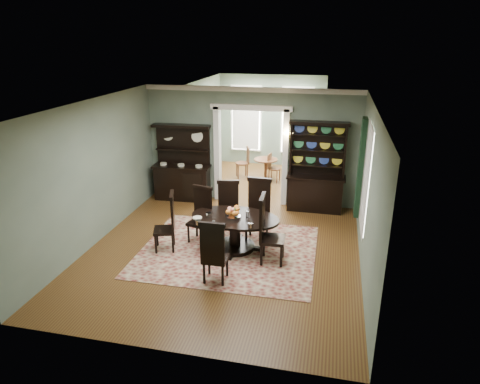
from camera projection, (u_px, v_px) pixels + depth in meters
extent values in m
cube|color=brown|center=(222.00, 252.00, 8.79)|extent=(5.50, 6.00, 0.01)
cube|color=silver|center=(220.00, 105.00, 7.75)|extent=(5.50, 6.00, 0.01)
cube|color=gray|center=(93.00, 174.00, 8.83)|extent=(0.01, 6.00, 3.00)
cube|color=gray|center=(368.00, 194.00, 7.71)|extent=(0.01, 6.00, 3.00)
cube|color=gray|center=(161.00, 258.00, 5.52)|extent=(5.50, 0.01, 3.00)
cube|color=gray|center=(184.00, 143.00, 11.39)|extent=(1.85, 0.01, 3.00)
cube|color=gray|center=(323.00, 150.00, 10.64)|extent=(1.85, 0.01, 3.00)
cube|color=gray|center=(252.00, 97.00, 10.58)|extent=(1.80, 0.01, 0.50)
cube|color=silver|center=(251.00, 89.00, 10.47)|extent=(5.50, 0.10, 0.12)
cube|color=brown|center=(262.00, 180.00, 13.14)|extent=(3.50, 3.50, 0.01)
cube|color=silver|center=(264.00, 80.00, 12.10)|extent=(3.50, 3.50, 0.01)
cube|color=gray|center=(206.00, 129.00, 12.97)|extent=(0.01, 3.50, 3.00)
cube|color=gray|center=(323.00, 135.00, 12.26)|extent=(0.01, 3.50, 3.00)
cube|color=gray|center=(271.00, 121.00, 14.22)|extent=(3.50, 0.01, 3.00)
cube|color=silver|center=(246.00, 119.00, 14.33)|extent=(1.05, 0.06, 2.20)
cube|color=silver|center=(297.00, 121.00, 13.98)|extent=(1.05, 0.06, 2.20)
cube|color=silver|center=(218.00, 154.00, 11.28)|extent=(0.14, 0.25, 2.50)
cube|color=silver|center=(286.00, 158.00, 10.92)|extent=(0.14, 0.25, 2.50)
cube|color=silver|center=(251.00, 107.00, 10.67)|extent=(2.08, 0.25, 0.14)
cube|color=white|center=(367.00, 179.00, 8.22)|extent=(0.02, 1.10, 2.00)
cube|color=silver|center=(366.00, 179.00, 8.23)|extent=(0.01, 1.22, 2.12)
cube|color=black|center=(360.00, 168.00, 8.86)|extent=(0.10, 0.35, 2.10)
cube|color=gold|center=(288.00, 135.00, 10.63)|extent=(0.08, 0.05, 0.18)
sphere|color=#FFD88C|center=(283.00, 133.00, 10.48)|extent=(0.07, 0.07, 0.07)
sphere|color=#FFD88C|center=(292.00, 134.00, 10.44)|extent=(0.07, 0.07, 0.07)
cube|color=maroon|center=(228.00, 250.00, 8.85)|extent=(3.59, 3.05, 0.01)
ellipsoid|color=black|center=(235.00, 218.00, 8.70)|extent=(1.92, 1.31, 0.05)
cylinder|color=black|center=(235.00, 219.00, 8.71)|extent=(1.83, 1.83, 0.03)
cylinder|color=black|center=(235.00, 233.00, 8.81)|extent=(0.23, 0.23, 0.64)
cylinder|color=black|center=(235.00, 246.00, 8.93)|extent=(0.81, 0.81, 0.10)
cylinder|color=silver|center=(233.00, 217.00, 8.61)|extent=(0.30, 0.30, 0.05)
cube|color=black|center=(199.00, 223.00, 9.12)|extent=(0.51, 0.50, 0.06)
cube|color=black|center=(203.00, 204.00, 9.15)|extent=(0.43, 0.15, 0.73)
cube|color=black|center=(202.00, 188.00, 9.02)|extent=(0.47, 0.17, 0.07)
cylinder|color=black|center=(188.00, 234.00, 9.12)|extent=(0.05, 0.05, 0.43)
cylinder|color=black|center=(202.00, 237.00, 8.98)|extent=(0.05, 0.05, 0.43)
cylinder|color=black|center=(197.00, 228.00, 9.40)|extent=(0.05, 0.05, 0.43)
cylinder|color=black|center=(210.00, 231.00, 9.26)|extent=(0.05, 0.05, 0.43)
cube|color=black|center=(228.00, 219.00, 9.29)|extent=(0.53, 0.52, 0.06)
cube|color=black|center=(228.00, 199.00, 9.33)|extent=(0.45, 0.15, 0.76)
cube|color=black|center=(228.00, 182.00, 9.20)|extent=(0.49, 0.17, 0.08)
cylinder|color=black|center=(220.00, 231.00, 9.20)|extent=(0.05, 0.05, 0.45)
cylinder|color=black|center=(236.00, 231.00, 9.20)|extent=(0.05, 0.05, 0.45)
cylinder|color=black|center=(221.00, 225.00, 9.53)|extent=(0.05, 0.05, 0.45)
cylinder|color=black|center=(236.00, 225.00, 9.53)|extent=(0.05, 0.05, 0.45)
cube|color=black|center=(257.00, 220.00, 9.15)|extent=(0.50, 0.48, 0.06)
cube|color=black|center=(259.00, 198.00, 9.19)|extent=(0.48, 0.07, 0.82)
cube|color=black|center=(260.00, 180.00, 9.05)|extent=(0.53, 0.10, 0.08)
cylinder|color=black|center=(246.00, 233.00, 9.11)|extent=(0.05, 0.05, 0.48)
cylinder|color=black|center=(263.00, 235.00, 9.01)|extent=(0.05, 0.05, 0.48)
cylinder|color=black|center=(250.00, 225.00, 9.45)|extent=(0.05, 0.05, 0.48)
cylinder|color=black|center=(267.00, 227.00, 9.36)|extent=(0.05, 0.05, 0.48)
cube|color=black|center=(164.00, 230.00, 8.76)|extent=(0.54, 0.55, 0.06)
cube|color=black|center=(173.00, 213.00, 8.64)|extent=(0.18, 0.43, 0.74)
cube|color=black|center=(172.00, 195.00, 8.51)|extent=(0.21, 0.47, 0.08)
cylinder|color=black|center=(157.00, 237.00, 8.98)|extent=(0.05, 0.05, 0.44)
cylinder|color=black|center=(156.00, 244.00, 8.65)|extent=(0.05, 0.05, 0.44)
cylinder|color=black|center=(174.00, 236.00, 9.01)|extent=(0.05, 0.05, 0.44)
cylinder|color=black|center=(173.00, 243.00, 8.69)|extent=(0.05, 0.05, 0.44)
cube|color=black|center=(273.00, 239.00, 8.26)|extent=(0.49, 0.51, 0.06)
cube|color=black|center=(262.00, 219.00, 8.15)|extent=(0.07, 0.49, 0.82)
cube|color=black|center=(263.00, 198.00, 8.00)|extent=(0.10, 0.53, 0.08)
cylinder|color=black|center=(281.00, 256.00, 8.13)|extent=(0.05, 0.05, 0.49)
cylinder|color=black|center=(283.00, 247.00, 8.49)|extent=(0.05, 0.05, 0.49)
cylinder|color=black|center=(261.00, 254.00, 8.20)|extent=(0.05, 0.05, 0.49)
cylinder|color=black|center=(264.00, 245.00, 8.55)|extent=(0.05, 0.05, 0.49)
cube|color=black|center=(216.00, 259.00, 7.65)|extent=(0.44, 0.42, 0.06)
cube|color=black|center=(212.00, 245.00, 7.35)|extent=(0.44, 0.05, 0.74)
cube|color=black|center=(212.00, 225.00, 7.22)|extent=(0.47, 0.07, 0.08)
cylinder|color=black|center=(227.00, 266.00, 7.85)|extent=(0.05, 0.05, 0.43)
cylinder|color=black|center=(209.00, 264.00, 7.92)|extent=(0.05, 0.05, 0.43)
cylinder|color=black|center=(223.00, 275.00, 7.54)|extent=(0.05, 0.05, 0.43)
cylinder|color=black|center=(204.00, 273.00, 7.61)|extent=(0.05, 0.05, 0.43)
cube|color=black|center=(183.00, 183.00, 11.50)|extent=(1.46, 0.57, 0.90)
cube|color=black|center=(182.00, 166.00, 11.34)|extent=(1.56, 0.62, 0.05)
cube|color=black|center=(183.00, 145.00, 11.33)|extent=(1.44, 0.14, 1.06)
cube|color=black|center=(182.00, 149.00, 11.29)|extent=(1.41, 0.32, 0.04)
cube|color=black|center=(181.00, 126.00, 11.05)|extent=(1.54, 0.39, 0.07)
cube|color=black|center=(315.00, 194.00, 10.77)|extent=(1.35, 0.48, 0.87)
cube|color=black|center=(316.00, 177.00, 10.62)|extent=(1.44, 0.53, 0.04)
cube|color=black|center=(318.00, 149.00, 10.56)|extent=(1.35, 0.06, 1.31)
cube|color=black|center=(291.00, 149.00, 10.61)|extent=(0.05, 0.25, 1.35)
cube|color=black|center=(345.00, 152.00, 10.34)|extent=(0.05, 0.25, 1.35)
cube|color=black|center=(320.00, 123.00, 10.23)|extent=(1.44, 0.31, 0.08)
cube|color=black|center=(317.00, 165.00, 10.61)|extent=(1.35, 0.25, 0.03)
cube|color=black|center=(318.00, 150.00, 10.48)|extent=(1.35, 0.25, 0.03)
cube|color=black|center=(319.00, 135.00, 10.34)|extent=(1.35, 0.25, 0.03)
cylinder|color=brown|center=(266.00, 160.00, 12.93)|extent=(0.72, 0.72, 0.04)
cylinder|color=brown|center=(266.00, 170.00, 13.04)|extent=(0.09, 0.09, 0.63)
cylinder|color=brown|center=(265.00, 179.00, 13.15)|extent=(0.39, 0.39, 0.05)
cylinder|color=brown|center=(242.00, 163.00, 13.23)|extent=(0.41, 0.41, 0.04)
cube|color=brown|center=(248.00, 155.00, 13.16)|extent=(0.17, 0.35, 0.51)
cylinder|color=brown|center=(237.00, 169.00, 13.42)|extent=(0.04, 0.04, 0.46)
cylinder|color=brown|center=(238.00, 172.00, 13.15)|extent=(0.04, 0.04, 0.46)
cylinder|color=brown|center=(246.00, 169.00, 13.46)|extent=(0.04, 0.04, 0.46)
cylinder|color=brown|center=(247.00, 171.00, 13.19)|extent=(0.04, 0.04, 0.46)
cylinder|color=brown|center=(274.00, 169.00, 12.87)|extent=(0.36, 0.36, 0.04)
cube|color=brown|center=(270.00, 161.00, 12.85)|extent=(0.08, 0.32, 0.45)
cylinder|color=brown|center=(277.00, 177.00, 12.78)|extent=(0.03, 0.03, 0.41)
cylinder|color=brown|center=(280.00, 174.00, 13.00)|extent=(0.03, 0.03, 0.41)
cylinder|color=brown|center=(269.00, 176.00, 12.88)|extent=(0.03, 0.03, 0.41)
cylinder|color=brown|center=(272.00, 173.00, 13.09)|extent=(0.03, 0.03, 0.41)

